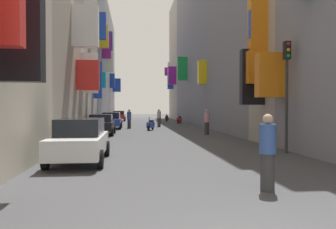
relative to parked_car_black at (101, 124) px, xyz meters
name	(u,v)px	position (x,y,z in m)	size (l,w,h in m)	color
ground_plane	(151,127)	(3.97, 9.01, -0.75)	(140.00, 140.00, 0.00)	#424244
building_left_mid_c	(72,29)	(-4.01, 12.11, 9.24)	(7.18, 8.47, 20.01)	gray
building_left_far	(90,67)	(-4.03, 27.68, 7.17)	(7.29, 22.67, 15.86)	gray
building_right_mid_b	(225,30)	(11.97, 11.55, 9.43)	(7.24, 32.92, 20.38)	gray
building_right_mid_c	(190,61)	(11.96, 33.50, 9.00)	(7.22, 11.01, 19.53)	#B2A899
parked_car_black	(101,124)	(0.00, 0.00, 0.00)	(1.86, 4.01, 1.44)	black
parked_car_white	(80,139)	(0.34, -12.18, 0.03)	(1.85, 4.30, 1.52)	white
parked_car_red	(119,116)	(0.25, 25.54, 0.00)	(1.87, 4.42, 1.45)	#B21E1E
parked_car_blue	(111,120)	(0.28, 7.19, 0.02)	(1.85, 4.38, 1.48)	navy
scooter_blue	(151,125)	(3.71, 4.49, -0.29)	(0.75, 1.83, 1.13)	#2D4CAD
scooter_red	(179,120)	(7.76, 16.46, -0.29)	(0.78, 1.91, 1.13)	red
scooter_black	(167,118)	(6.92, 23.02, -0.29)	(0.49, 1.81, 1.13)	black
scooter_silver	(159,119)	(5.37, 17.34, -0.29)	(0.68, 1.97, 1.13)	#ADADB2
pedestrian_crossing	(207,122)	(7.40, -0.64, 0.15)	(0.53, 0.53, 1.80)	#343434
pedestrian_near_left	(268,152)	(5.25, -16.97, 0.13)	(0.43, 0.43, 1.77)	#363636
pedestrian_near_right	(129,119)	(1.88, 7.02, 0.14)	(0.48, 0.48, 1.78)	#353535
pedestrian_mid_street	(159,118)	(4.79, 9.42, 0.14)	(0.42, 0.42, 1.79)	#343434
traffic_light_near_corner	(287,78)	(8.58, -10.75, 2.40)	(0.26, 0.34, 4.67)	#2D2D2D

